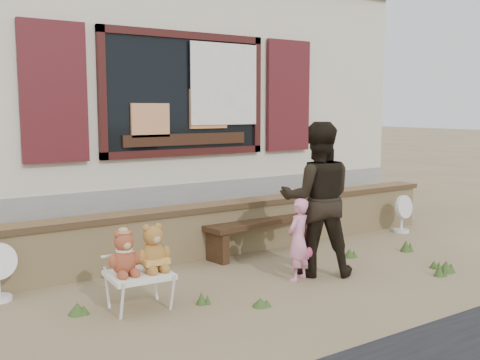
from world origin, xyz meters
TOP-DOWN VIEW (x-y plane):
  - ground at (0.00, 0.00)m, footprint 80.00×80.00m
  - shopfront at (0.00, 4.49)m, footprint 8.04×5.13m
  - brick_wall at (0.00, 1.00)m, footprint 7.10×0.36m
  - bench at (0.47, 0.80)m, footprint 1.74×0.61m
  - folding_chair at (-1.70, -0.26)m, footprint 0.59×0.53m
  - teddy_bear_left at (-1.84, -0.25)m, footprint 0.33×0.29m
  - teddy_bear_right at (-1.56, -0.27)m, footprint 0.35×0.31m
  - child at (0.09, -0.40)m, footprint 0.38×0.31m
  - adult at (0.41, -0.33)m, footprint 1.05×1.00m
  - fan_right at (2.91, 0.57)m, footprint 0.36×0.24m
  - grass_tufts at (0.57, -0.60)m, footprint 4.44×1.26m

SIDE VIEW (x-z plane):
  - ground at x=0.00m, z-range 0.00..0.00m
  - grass_tufts at x=0.57m, z-range -0.01..0.14m
  - fan_right at x=2.91m, z-range 0.00..0.57m
  - folding_chair at x=-1.70m, z-range 0.14..0.49m
  - bench at x=0.47m, z-range 0.10..0.54m
  - brick_wall at x=0.00m, z-range 0.01..0.67m
  - child at x=0.09m, z-range 0.00..0.90m
  - teddy_bear_left at x=-1.84m, z-range 0.35..0.77m
  - teddy_bear_right at x=-1.56m, z-range 0.35..0.80m
  - adult at x=0.41m, z-range 0.00..1.72m
  - shopfront at x=0.00m, z-range 0.00..4.00m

